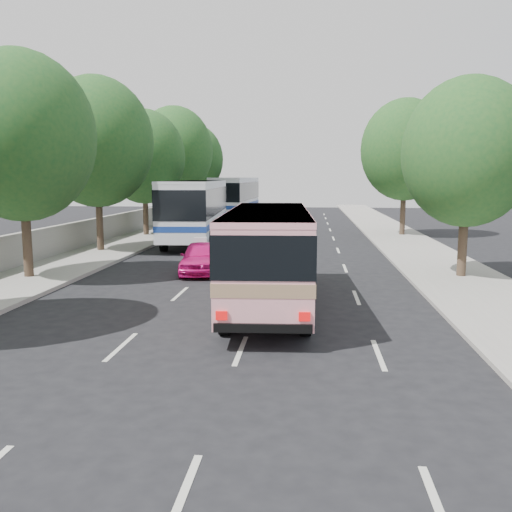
# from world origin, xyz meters

# --- Properties ---
(ground) EXTENTS (120.00, 120.00, 0.00)m
(ground) POSITION_xyz_m (0.00, 0.00, 0.00)
(ground) COLOR black
(ground) RESTS_ON ground
(sidewalk_left) EXTENTS (4.00, 90.00, 0.15)m
(sidewalk_left) POSITION_xyz_m (-8.50, 20.00, 0.07)
(sidewalk_left) COLOR #9E998E
(sidewalk_left) RESTS_ON ground
(sidewalk_right) EXTENTS (4.00, 90.00, 0.12)m
(sidewalk_right) POSITION_xyz_m (8.50, 20.00, 0.06)
(sidewalk_right) COLOR #9E998E
(sidewalk_right) RESTS_ON ground
(low_wall) EXTENTS (0.30, 90.00, 1.50)m
(low_wall) POSITION_xyz_m (-10.30, 20.00, 0.90)
(low_wall) COLOR #9E998E
(low_wall) RESTS_ON sidewalk_left
(tree_left_b) EXTENTS (5.70, 5.70, 8.88)m
(tree_left_b) POSITION_xyz_m (-8.42, 5.94, 5.82)
(tree_left_b) COLOR #38281E
(tree_left_b) RESTS_ON ground
(tree_left_c) EXTENTS (6.00, 6.00, 9.35)m
(tree_left_c) POSITION_xyz_m (-8.62, 13.94, 6.12)
(tree_left_c) COLOR #38281E
(tree_left_c) RESTS_ON ground
(tree_left_d) EXTENTS (5.52, 5.52, 8.60)m
(tree_left_d) POSITION_xyz_m (-8.52, 21.94, 5.63)
(tree_left_d) COLOR #38281E
(tree_left_d) RESTS_ON ground
(tree_left_e) EXTENTS (6.30, 6.30, 9.82)m
(tree_left_e) POSITION_xyz_m (-8.42, 29.94, 6.43)
(tree_left_e) COLOR #38281E
(tree_left_e) RESTS_ON ground
(tree_left_f) EXTENTS (5.88, 5.88, 9.16)m
(tree_left_f) POSITION_xyz_m (-8.62, 37.94, 6.00)
(tree_left_f) COLOR #38281E
(tree_left_f) RESTS_ON ground
(tree_right_near) EXTENTS (5.10, 5.10, 7.95)m
(tree_right_near) POSITION_xyz_m (8.78, 7.94, 5.20)
(tree_right_near) COLOR #38281E
(tree_right_near) RESTS_ON ground
(tree_right_far) EXTENTS (6.00, 6.00, 9.35)m
(tree_right_far) POSITION_xyz_m (9.08, 23.94, 6.12)
(tree_right_far) COLOR #38281E
(tree_right_far) RESTS_ON ground
(pink_bus) EXTENTS (2.88, 9.63, 3.04)m
(pink_bus) POSITION_xyz_m (1.31, 2.55, 1.89)
(pink_bus) COLOR pink
(pink_bus) RESTS_ON ground
(pink_taxi) EXTENTS (2.00, 4.09, 1.34)m
(pink_taxi) POSITION_xyz_m (-2.00, 8.18, 0.67)
(pink_taxi) COLOR #DA1377
(pink_taxi) RESTS_ON ground
(white_pickup) EXTENTS (2.47, 5.70, 1.63)m
(white_pickup) POSITION_xyz_m (-2.91, 17.06, 0.82)
(white_pickup) COLOR silver
(white_pickup) RESTS_ON ground
(tour_coach_front) EXTENTS (3.68, 12.96, 3.83)m
(tour_coach_front) POSITION_xyz_m (-4.50, 19.26, 2.30)
(tour_coach_front) COLOR white
(tour_coach_front) RESTS_ON ground
(tour_coach_rear) EXTENTS (3.26, 13.49, 4.02)m
(tour_coach_rear) POSITION_xyz_m (-4.64, 38.80, 2.42)
(tour_coach_rear) COLOR white
(tour_coach_rear) RESTS_ON ground
(taxi_roof_sign) EXTENTS (0.57, 0.24, 0.18)m
(taxi_roof_sign) POSITION_xyz_m (-2.00, 8.18, 1.43)
(taxi_roof_sign) COLOR silver
(taxi_roof_sign) RESTS_ON pink_taxi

